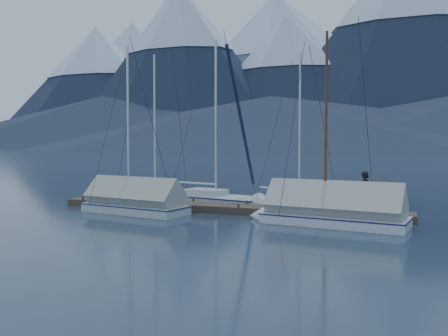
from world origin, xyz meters
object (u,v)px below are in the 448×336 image
at_px(sailboat_covered_near, 322,213).
at_px(sailboat_covered_far, 127,203).
at_px(sailboat_open_mid, 224,202).
at_px(sailboat_open_right, 307,207).
at_px(sailboat_open_left, 163,199).
at_px(person, 366,192).

xyz_separation_m(sailboat_covered_near, sailboat_covered_far, (-9.63, 0.05, -0.01)).
distance_m(sailboat_open_mid, sailboat_open_right, 4.72).
distance_m(sailboat_open_mid, sailboat_covered_near, 7.49).
bearing_deg(sailboat_open_mid, sailboat_covered_near, -35.57).
relative_size(sailboat_open_left, sailboat_open_right, 1.06).
height_order(sailboat_open_left, sailboat_covered_far, sailboat_open_left).
height_order(sailboat_open_left, sailboat_covered_near, sailboat_open_left).
relative_size(sailboat_open_right, sailboat_covered_far, 0.99).
bearing_deg(sailboat_open_left, sailboat_covered_far, -86.99).
bearing_deg(sailboat_open_left, person, -11.49).
bearing_deg(sailboat_open_right, sailboat_covered_far, -154.49).
relative_size(sailboat_covered_far, person, 4.92).
bearing_deg(sailboat_open_left, sailboat_open_right, -2.40).
bearing_deg(sailboat_open_mid, sailboat_covered_far, -129.47).
bearing_deg(sailboat_open_left, sailboat_covered_near, -23.77).
bearing_deg(sailboat_covered_near, sailboat_open_right, 109.08).
distance_m(sailboat_open_left, sailboat_covered_far, 4.31).
distance_m(sailboat_open_left, sailboat_open_right, 8.48).
bearing_deg(sailboat_covered_far, sailboat_open_mid, 50.53).
bearing_deg(sailboat_covered_far, sailboat_open_left, 93.01).
xyz_separation_m(sailboat_open_left, sailboat_covered_near, (9.85, -4.34, 0.28)).
bearing_deg(person, sailboat_open_right, 61.31).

